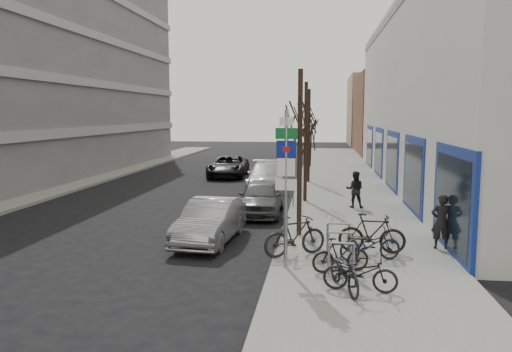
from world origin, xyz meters
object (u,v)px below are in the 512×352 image
(pedestrian_far, at_px, (355,189))
(bike_far_inner, at_px, (372,233))
(tree_near, at_px, (300,113))
(parked_car_mid, at_px, (261,197))
(highway_sign_pole, at_px, (286,179))
(meter_mid, at_px, (293,189))
(lane_car, at_px, (228,166))
(tree_far, at_px, (309,113))
(bike_far_curb, at_px, (360,269))
(bike_mid_inner, at_px, (295,235))
(tree_mid, at_px, (306,113))
(bike_rack, at_px, (340,243))
(bike_near_left, at_px, (345,268))
(parked_car_front, at_px, (210,221))
(parked_car_back, at_px, (267,176))
(pedestrian_near, at_px, (441,222))
(meter_front, at_px, (284,214))
(bike_near_right, at_px, (341,255))
(meter_back, at_px, (299,173))
(bike_mid_curb, at_px, (370,242))

(pedestrian_far, bearing_deg, bike_far_inner, 94.69)
(tree_near, xyz_separation_m, parked_car_mid, (-1.70, 3.87, -3.39))
(highway_sign_pole, relative_size, tree_near, 0.76)
(meter_mid, xyz_separation_m, lane_car, (-4.81, 10.77, -0.22))
(tree_far, bearing_deg, bike_far_curb, -85.03)
(highway_sign_pole, distance_m, bike_mid_inner, 2.02)
(pedestrian_far, bearing_deg, tree_mid, -28.79)
(bike_rack, height_order, bike_near_left, bike_near_left)
(parked_car_front, bearing_deg, tree_near, 18.83)
(bike_far_curb, xyz_separation_m, parked_car_front, (-4.37, 4.38, 0.03))
(tree_near, xyz_separation_m, bike_far_curb, (1.57, -5.10, -3.45))
(bike_mid_inner, height_order, bike_far_curb, bike_mid_inner)
(parked_car_mid, distance_m, parked_car_back, 6.58)
(pedestrian_near, height_order, pedestrian_far, pedestrian_near)
(bike_rack, relative_size, bike_mid_inner, 1.18)
(tree_near, distance_m, meter_front, 3.26)
(lane_car, height_order, pedestrian_near, pedestrian_near)
(tree_mid, relative_size, tree_far, 1.00)
(bike_near_left, bearing_deg, meter_front, 91.81)
(bike_near_left, xyz_separation_m, pedestrian_far, (0.90, 10.19, 0.27))
(tree_far, relative_size, bike_near_left, 3.28)
(tree_far, xyz_separation_m, bike_mid_inner, (-0.01, -15.48, -3.37))
(parked_car_mid, relative_size, pedestrian_near, 2.58)
(bike_far_curb, distance_m, pedestrian_far, 10.21)
(bike_near_right, height_order, parked_car_mid, parked_car_mid)
(tree_near, height_order, lane_car, tree_near)
(bike_mid_inner, height_order, pedestrian_far, pedestrian_far)
(tree_mid, xyz_separation_m, bike_far_inner, (2.14, -8.39, -3.38))
(highway_sign_pole, relative_size, bike_mid_inner, 2.19)
(bike_near_left, height_order, parked_car_mid, parked_car_mid)
(highway_sign_pole, distance_m, parked_car_back, 14.18)
(meter_mid, xyz_separation_m, bike_near_left, (1.69, -10.10, -0.25))
(meter_mid, height_order, lane_car, meter_mid)
(highway_sign_pole, xyz_separation_m, bike_near_left, (1.44, -1.59, -1.80))
(tree_far, distance_m, pedestrian_near, 15.12)
(meter_back, bearing_deg, bike_far_inner, -78.18)
(tree_mid, height_order, lane_car, tree_mid)
(bike_near_left, bearing_deg, bike_mid_inner, 97.10)
(bike_far_curb, distance_m, parked_car_back, 15.97)
(meter_front, xyz_separation_m, parked_car_mid, (-1.25, 4.37, -0.21))
(bike_mid_curb, distance_m, bike_far_inner, 0.78)
(meter_front, bearing_deg, tree_mid, 86.32)
(bike_far_curb, relative_size, pedestrian_near, 1.02)
(meter_back, xyz_separation_m, parked_car_back, (-1.73, -0.08, -0.18))
(parked_car_front, bearing_deg, lane_car, 102.81)
(parked_car_back, bearing_deg, bike_far_inner, -74.94)
(pedestrian_near, bearing_deg, bike_far_inner, 21.98)
(bike_far_curb, xyz_separation_m, parked_car_back, (-3.75, 15.53, 0.08))
(parked_car_back, distance_m, lane_car, 6.17)
(tree_far, height_order, lane_car, tree_far)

